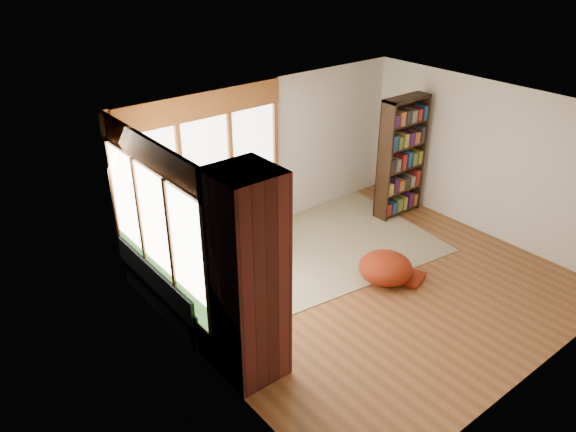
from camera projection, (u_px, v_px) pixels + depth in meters
floor at (369, 285)px, 8.34m from camera, size 5.50×5.50×0.00m
ceiling at (383, 116)px, 7.15m from camera, size 5.50×5.50×0.00m
wall_back at (267, 156)px, 9.48m from camera, size 5.50×0.04×2.60m
wall_front at (546, 288)px, 6.01m from camera, size 5.50×0.04×2.60m
wall_left at (204, 276)px, 6.22m from camera, size 0.04×5.00×2.60m
wall_right at (491, 161)px, 9.27m from camera, size 0.04×5.00×2.60m
windows_back at (207, 171)px, 8.77m from camera, size 2.82×0.10×1.90m
windows_left at (156, 231)px, 7.04m from camera, size 0.10×2.62×1.90m
roller_blind at (126, 180)px, 7.45m from camera, size 0.03×0.72×0.90m
brick_chimney at (248, 279)px, 6.17m from camera, size 0.70×0.70×2.60m
sectional_sofa at (195, 264)px, 8.30m from camera, size 2.20×2.20×0.80m
area_rug at (316, 244)px, 9.42m from camera, size 4.03×3.26×0.01m
bookshelf at (402, 157)px, 9.98m from camera, size 0.94×0.31×2.19m
pouf at (386, 267)px, 8.36m from camera, size 1.04×1.04×0.44m
dog_tan at (184, 229)px, 8.20m from camera, size 1.07×1.11×0.55m
dog_brindle at (214, 247)px, 7.84m from camera, size 0.60×0.86×0.44m
throw_pillows at (196, 233)px, 8.17m from camera, size 1.98×1.68×0.45m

